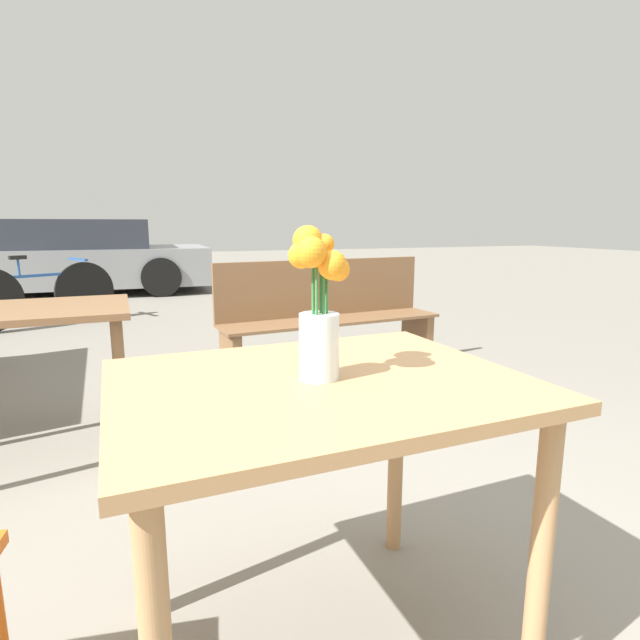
{
  "coord_description": "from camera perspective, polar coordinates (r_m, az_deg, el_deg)",
  "views": [
    {
      "loc": [
        -0.4,
        -1.03,
        1.09
      ],
      "look_at": [
        0.0,
        0.0,
        0.88
      ],
      "focal_mm": 28.0,
      "sensor_mm": 36.0,
      "label": 1
    }
  ],
  "objects": [
    {
      "name": "table_front",
      "position": [
        1.2,
        -0.1,
        -11.74
      ],
      "size": [
        0.95,
        0.75,
        0.74
      ],
      "color": "tan",
      "rests_on": "ground_plane"
    },
    {
      "name": "flower_vase",
      "position": [
        1.12,
        -0.12,
        1.16
      ],
      "size": [
        0.14,
        0.14,
        0.35
      ],
      "color": "silver",
      "rests_on": "table_front"
    },
    {
      "name": "bench_middle",
      "position": [
        3.53,
        0.88,
        0.5
      ],
      "size": [
        1.6,
        0.48,
        0.85
      ],
      "color": "brown",
      "rests_on": "ground_plane"
    },
    {
      "name": "table_back",
      "position": [
        2.58,
        -30.68,
        -1.5
      ],
      "size": [
        0.89,
        0.65,
        0.73
      ],
      "color": "brown",
      "rests_on": "ground_plane"
    },
    {
      "name": "bicycle",
      "position": [
        6.22,
        -29.36,
        2.6
      ],
      "size": [
        1.48,
        0.8,
        0.78
      ],
      "color": "black",
      "rests_on": "ground_plane"
    },
    {
      "name": "parked_car",
      "position": [
        9.01,
        -26.12,
        6.39
      ],
      "size": [
        4.14,
        2.06,
        1.17
      ],
      "color": "gray",
      "rests_on": "ground_plane"
    }
  ]
}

